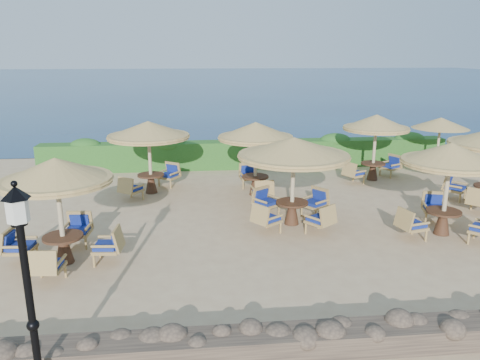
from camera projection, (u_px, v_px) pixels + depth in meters
ground at (275, 224)px, 14.10m from camera, size 120.00×120.00×0.00m
sea at (205, 81)px, 81.22m from camera, size 160.00×160.00×0.00m
hedge at (247, 154)px, 20.85m from camera, size 18.00×0.90×1.20m
stone_wall at (338, 339)px, 8.10m from camera, size 15.00×0.65×0.44m
lamp_post at (30, 304)px, 6.70m from camera, size 0.44×0.44×3.31m
extra_parasol at (441, 123)px, 19.28m from camera, size 2.30×2.30×2.41m
cafe_set_0 at (58, 194)px, 11.08m from camera, size 2.85×2.85×2.65m
cafe_set_1 at (293, 162)px, 13.61m from camera, size 3.30×3.30×2.65m
cafe_set_2 at (449, 171)px, 12.85m from camera, size 2.76×2.76×2.65m
cafe_set_3 at (149, 138)px, 16.69m from camera, size 2.95×2.95×2.65m
cafe_set_4 at (256, 141)px, 16.48m from camera, size 2.68×2.85×2.65m
cafe_set_5 at (376, 132)px, 18.45m from camera, size 2.81×2.60×2.65m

